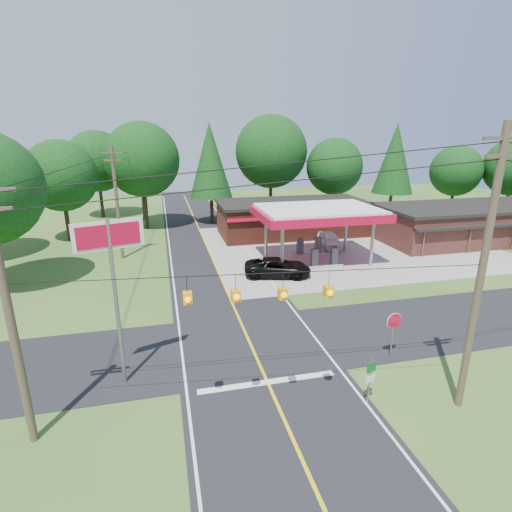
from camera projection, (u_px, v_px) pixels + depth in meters
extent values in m
plane|color=#2F591F|center=(250.00, 344.00, 21.83)|extent=(120.00, 120.00, 0.00)
cube|color=black|center=(250.00, 344.00, 21.82)|extent=(8.00, 120.00, 0.02)
cube|color=black|center=(250.00, 344.00, 21.82)|extent=(70.00, 7.00, 0.02)
cube|color=yellow|center=(250.00, 344.00, 21.82)|extent=(0.15, 110.00, 0.00)
cylinder|color=gray|center=(282.00, 249.00, 32.07)|extent=(0.28, 0.28, 4.20)
cylinder|color=gray|center=(266.00, 234.00, 36.71)|extent=(0.28, 0.28, 4.20)
cylinder|color=gray|center=(372.00, 243.00, 33.85)|extent=(0.28, 0.28, 4.20)
cylinder|color=gray|center=(346.00, 230.00, 38.49)|extent=(0.28, 0.28, 4.20)
cube|color=red|center=(318.00, 213.00, 34.61)|extent=(10.60, 7.40, 0.70)
cube|color=white|center=(318.00, 209.00, 34.49)|extent=(10.00, 7.00, 0.25)
cube|color=#9E9B93|center=(324.00, 266.00, 34.19)|extent=(3.20, 0.90, 0.22)
cube|color=#3F3F44|center=(314.00, 258.00, 33.75)|extent=(0.55, 0.45, 1.50)
cube|color=#3F3F44|center=(334.00, 256.00, 34.15)|extent=(0.55, 0.45, 1.50)
cube|color=#9E9B93|center=(309.00, 254.00, 37.54)|extent=(3.20, 0.90, 0.22)
cube|color=#3F3F44|center=(300.00, 246.00, 37.09)|extent=(0.55, 0.45, 1.50)
cube|color=#3F3F44|center=(318.00, 245.00, 37.49)|extent=(0.55, 0.45, 1.50)
cube|color=#5F281B|center=(292.00, 219.00, 44.89)|extent=(16.00, 7.00, 3.50)
cube|color=black|center=(292.00, 202.00, 44.33)|extent=(16.40, 7.40, 0.30)
cube|color=red|center=(303.00, 217.00, 41.27)|extent=(16.00, 0.50, 0.25)
cube|color=#3E1D19|center=(474.00, 224.00, 42.41)|extent=(20.00, 8.00, 3.50)
cube|color=black|center=(477.00, 206.00, 41.84)|extent=(20.40, 8.40, 0.30)
cube|color=black|center=(507.00, 225.00, 38.26)|extent=(20.00, 0.70, 0.25)
cylinder|color=#473828|center=(480.00, 278.00, 15.29)|extent=(0.30, 0.30, 11.50)
cube|color=#473828|center=(505.00, 138.00, 13.76)|extent=(1.80, 0.12, 0.12)
cube|color=#473828|center=(502.00, 156.00, 13.94)|extent=(1.40, 0.12, 0.12)
cylinder|color=#473828|center=(10.00, 320.00, 13.58)|extent=(0.30, 0.30, 10.00)
cylinder|color=#473828|center=(117.00, 204.00, 35.27)|extent=(0.30, 0.30, 10.00)
cube|color=#473828|center=(112.00, 153.00, 33.96)|extent=(1.80, 0.12, 0.12)
cube|color=#473828|center=(113.00, 160.00, 34.14)|extent=(1.40, 0.12, 0.12)
cylinder|color=#473828|center=(141.00, 184.00, 51.46)|extent=(0.30, 0.30, 9.50)
cube|color=orange|center=(187.00, 298.00, 14.11)|extent=(0.32, 0.32, 0.42)
cube|color=orange|center=(236.00, 296.00, 14.30)|extent=(0.32, 0.32, 0.42)
cube|color=orange|center=(283.00, 293.00, 14.50)|extent=(0.32, 0.32, 0.42)
cube|color=orange|center=(328.00, 291.00, 14.69)|extent=(0.32, 0.32, 0.42)
cylinder|color=#332316|center=(68.00, 222.00, 42.25)|extent=(0.44, 0.44, 3.96)
sphere|color=black|center=(61.00, 176.00, 40.81)|extent=(7.26, 7.26, 7.26)
cylinder|color=#332316|center=(146.00, 209.00, 47.64)|extent=(0.44, 0.44, 4.68)
sphere|color=black|center=(142.00, 160.00, 45.94)|extent=(8.58, 8.58, 8.58)
cylinder|color=#332316|center=(212.00, 206.00, 50.41)|extent=(0.44, 0.44, 4.32)
cone|color=black|center=(210.00, 160.00, 48.73)|extent=(5.28, 5.28, 9.00)
cylinder|color=#332316|center=(271.00, 200.00, 53.02)|extent=(0.44, 0.44, 5.04)
sphere|color=black|center=(271.00, 152.00, 51.18)|extent=(9.24, 9.24, 9.24)
cylinder|color=#332316|center=(332.00, 204.00, 53.11)|extent=(0.44, 0.44, 3.96)
sphere|color=black|center=(334.00, 167.00, 51.67)|extent=(7.26, 7.26, 7.26)
cylinder|color=#332316|center=(390.00, 201.00, 53.91)|extent=(0.44, 0.44, 4.32)
cone|color=black|center=(395.00, 158.00, 52.23)|extent=(5.28, 5.28, 9.00)
cylinder|color=#332316|center=(451.00, 204.00, 53.95)|extent=(0.44, 0.44, 3.60)
sphere|color=black|center=(456.00, 171.00, 52.64)|extent=(6.60, 6.60, 6.60)
cylinder|color=#332316|center=(506.00, 205.00, 52.45)|extent=(0.44, 0.44, 3.96)
cylinder|color=#332316|center=(102.00, 201.00, 53.78)|extent=(0.44, 0.44, 4.32)
sphere|color=black|center=(97.00, 161.00, 52.21)|extent=(7.92, 7.92, 7.92)
imported|color=black|center=(278.00, 268.00, 31.90)|extent=(6.52, 6.52, 1.47)
imported|color=white|center=(329.00, 240.00, 40.06)|extent=(5.10, 5.10, 1.53)
cylinder|color=gray|center=(117.00, 305.00, 17.39)|extent=(0.18, 0.18, 7.75)
cube|color=white|center=(109.00, 235.00, 16.44)|extent=(2.77, 0.96, 1.22)
cube|color=red|center=(108.00, 235.00, 16.40)|extent=(2.43, 0.83, 0.94)
cylinder|color=gray|center=(392.00, 337.00, 20.18)|extent=(0.07, 0.07, 2.39)
cylinder|color=gray|center=(370.00, 380.00, 16.76)|extent=(0.06, 0.06, 2.32)
cube|color=#0C591E|center=(372.00, 367.00, 16.54)|extent=(0.47, 0.14, 0.47)
cube|color=white|center=(370.00, 379.00, 16.71)|extent=(0.47, 0.14, 0.32)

